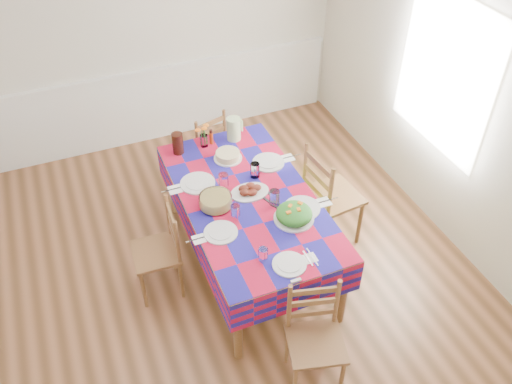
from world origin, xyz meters
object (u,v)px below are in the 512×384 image
(tea_pitcher, at_px, (178,143))
(meat_platter, at_px, (250,191))
(chair_right, at_px, (329,197))
(green_pitcher, at_px, (234,129))
(dining_table, at_px, (248,205))
(chair_near, at_px, (315,339))
(chair_far, at_px, (205,147))
(chair_left, at_px, (160,251))

(tea_pitcher, bearing_deg, meat_platter, -63.29)
(chair_right, bearing_deg, green_pitcher, 29.41)
(dining_table, relative_size, chair_near, 2.20)
(meat_platter, distance_m, tea_pitcher, 0.89)
(dining_table, relative_size, tea_pitcher, 9.65)
(tea_pitcher, bearing_deg, chair_far, 48.59)
(meat_platter, relative_size, tea_pitcher, 1.63)
(chair_near, xyz_separation_m, chair_far, (0.00, 2.54, -0.01))
(green_pitcher, height_order, chair_left, green_pitcher)
(chair_far, relative_size, chair_left, 0.99)
(green_pitcher, height_order, chair_near, green_pitcher)
(dining_table, bearing_deg, chair_far, 89.44)
(tea_pitcher, bearing_deg, green_pitcher, 0.96)
(dining_table, relative_size, chair_left, 2.22)
(chair_near, bearing_deg, chair_right, 72.81)
(dining_table, relative_size, meat_platter, 5.93)
(green_pitcher, height_order, tea_pitcher, green_pitcher)
(green_pitcher, bearing_deg, chair_right, -54.56)
(dining_table, xyz_separation_m, chair_near, (0.01, -1.27, -0.24))
(dining_table, relative_size, green_pitcher, 8.74)
(green_pitcher, distance_m, chair_left, 1.39)
(chair_far, distance_m, chair_right, 1.50)
(dining_table, height_order, chair_far, chair_far)
(chair_near, distance_m, chair_left, 1.51)
(chair_near, bearing_deg, tea_pitcher, 114.86)
(chair_near, bearing_deg, meat_platter, 103.81)
(tea_pitcher, height_order, chair_right, chair_right)
(chair_far, relative_size, chair_right, 0.84)
(dining_table, relative_size, chair_far, 2.24)
(chair_far, bearing_deg, tea_pitcher, 31.10)
(chair_left, relative_size, chair_right, 0.85)
(chair_far, bearing_deg, chair_near, 72.47)
(green_pitcher, xyz_separation_m, chair_near, (-0.18, -2.12, -0.45))
(chair_left, bearing_deg, meat_platter, 96.71)
(chair_right, bearing_deg, chair_near, 142.09)
(tea_pitcher, relative_size, chair_left, 0.23)
(dining_table, xyz_separation_m, chair_right, (0.80, -0.01, -0.17))
(green_pitcher, bearing_deg, chair_far, 112.75)
(dining_table, distance_m, chair_far, 1.30)
(meat_platter, height_order, chair_far, chair_far)
(chair_far, distance_m, chair_left, 1.51)
(tea_pitcher, height_order, chair_far, tea_pitcher)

